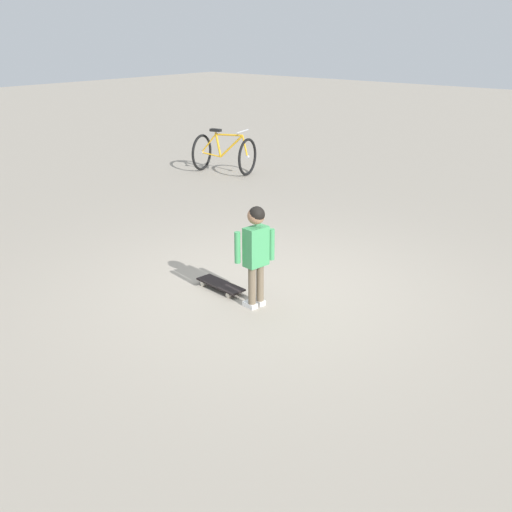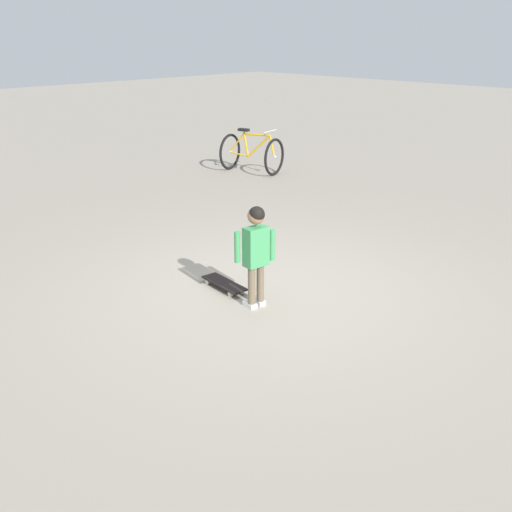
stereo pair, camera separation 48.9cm
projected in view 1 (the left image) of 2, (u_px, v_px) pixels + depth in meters
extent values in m
plane|color=#9E9384|center=(267.00, 289.00, 6.61)|extent=(50.00, 50.00, 0.00)
cylinder|color=brown|center=(252.00, 286.00, 6.07)|extent=(0.08, 0.08, 0.42)
cube|color=white|center=(250.00, 305.00, 6.17)|extent=(0.10, 0.16, 0.05)
cylinder|color=brown|center=(260.00, 283.00, 6.14)|extent=(0.08, 0.08, 0.42)
cube|color=white|center=(258.00, 302.00, 6.24)|extent=(0.10, 0.16, 0.05)
cube|color=#3F9959|center=(256.00, 246.00, 5.96)|extent=(0.26, 0.17, 0.40)
cylinder|color=#3F9959|center=(237.00, 248.00, 5.93)|extent=(0.06, 0.06, 0.32)
cylinder|color=#3F9959|center=(272.00, 244.00, 6.02)|extent=(0.06, 0.06, 0.32)
sphere|color=#9E7051|center=(256.00, 216.00, 5.85)|extent=(0.17, 0.17, 0.17)
sphere|color=black|center=(257.00, 215.00, 5.84)|extent=(0.16, 0.16, 0.16)
cube|color=black|center=(221.00, 284.00, 6.56)|extent=(0.26, 0.62, 0.02)
cube|color=#B7B7BC|center=(208.00, 280.00, 6.71)|extent=(0.11, 0.04, 0.02)
cube|color=#B7B7BC|center=(234.00, 291.00, 6.42)|extent=(0.11, 0.04, 0.02)
cylinder|color=beige|center=(203.00, 284.00, 6.67)|extent=(0.04, 0.06, 0.06)
cylinder|color=beige|center=(213.00, 280.00, 6.76)|extent=(0.04, 0.06, 0.06)
cylinder|color=beige|center=(228.00, 295.00, 6.38)|extent=(0.04, 0.06, 0.06)
cylinder|color=beige|center=(239.00, 291.00, 6.48)|extent=(0.04, 0.06, 0.06)
torus|color=black|center=(247.00, 157.00, 11.58)|extent=(0.70, 0.21, 0.71)
torus|color=black|center=(202.00, 152.00, 12.01)|extent=(0.70, 0.21, 0.71)
cylinder|color=#B7B7BC|center=(247.00, 157.00, 11.58)|extent=(0.07, 0.07, 0.06)
cylinder|color=#B7B7BC|center=(202.00, 152.00, 12.01)|extent=(0.07, 0.07, 0.06)
cylinder|color=gold|center=(231.00, 146.00, 11.67)|extent=(0.16, 0.51, 0.48)
cylinder|color=gold|center=(229.00, 135.00, 11.61)|extent=(0.17, 0.58, 0.06)
cylinder|color=gold|center=(218.00, 145.00, 11.79)|extent=(0.07, 0.14, 0.48)
cylinder|color=gold|center=(211.00, 155.00, 11.93)|extent=(0.13, 0.43, 0.08)
cylinder|color=gold|center=(209.00, 143.00, 11.88)|extent=(0.11, 0.35, 0.40)
cylinder|color=gold|center=(245.00, 146.00, 11.53)|extent=(0.06, 0.13, 0.41)
cube|color=black|center=(216.00, 130.00, 11.71)|extent=(0.15, 0.24, 0.05)
cylinder|color=#B7B7BC|center=(243.00, 131.00, 11.46)|extent=(0.45, 0.13, 0.02)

